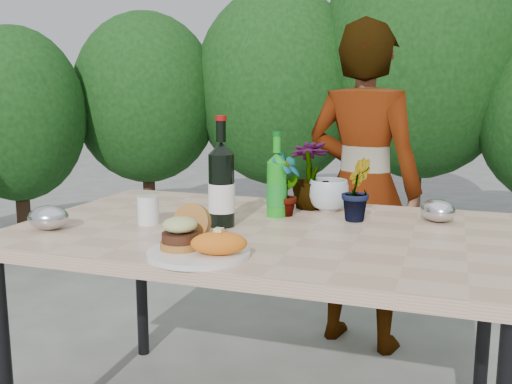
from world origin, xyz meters
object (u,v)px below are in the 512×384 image
(wine_bottle, at_px, (222,186))
(person, at_px, (363,188))
(patio_table, at_px, (264,244))
(dinner_plate, at_px, (199,253))

(wine_bottle, xyz_separation_m, person, (0.33, 0.90, -0.13))
(patio_table, bearing_deg, dinner_plate, -99.47)
(dinner_plate, xyz_separation_m, person, (0.26, 1.24, -0.01))
(patio_table, bearing_deg, wine_bottle, -166.13)
(dinner_plate, xyz_separation_m, wine_bottle, (-0.07, 0.34, 0.13))
(wine_bottle, relative_size, person, 0.24)
(patio_table, height_order, wine_bottle, wine_bottle)
(patio_table, xyz_separation_m, person, (0.19, 0.87, 0.06))
(wine_bottle, height_order, person, person)
(person, bearing_deg, patio_table, 91.00)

